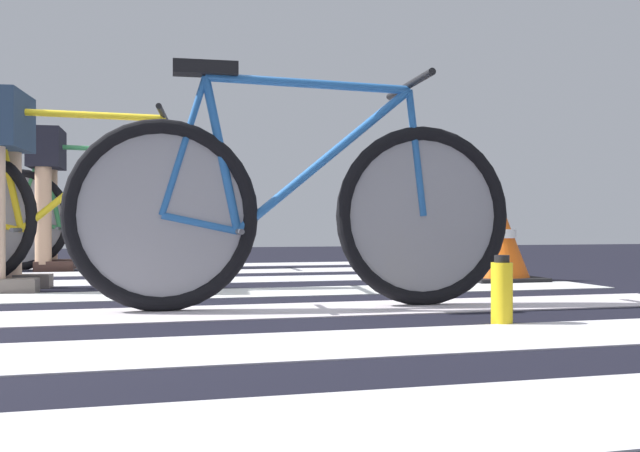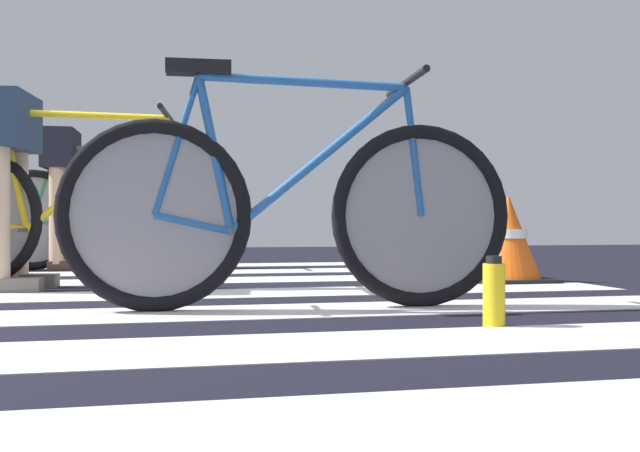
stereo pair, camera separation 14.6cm
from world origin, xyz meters
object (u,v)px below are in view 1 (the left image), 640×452
bicycle_3_of_3 (93,216)px  cyclist_2_of_3 (3,162)px  bicycle_2_of_3 (69,212)px  cyclist_3_of_3 (47,179)px  water_bottle (502,291)px  traffic_cone (498,240)px  bicycle_1_of_3 (296,209)px

bicycle_3_of_3 → cyclist_2_of_3: bearing=-99.6°
bicycle_2_of_3 → cyclist_3_of_3: (-0.29, 1.65, 0.26)m
bicycle_2_of_3 → water_bottle: bicycle_2_of_3 is taller
cyclist_2_of_3 → traffic_cone: size_ratio=1.97×
bicycle_1_of_3 → traffic_cone: bicycle_1_of_3 is taller
bicycle_2_of_3 → traffic_cone: 2.35m
bicycle_1_of_3 → cyclist_3_of_3: bearing=116.9°
bicycle_2_of_3 → water_bottle: 2.21m
water_bottle → bicycle_3_of_3: bearing=113.9°
bicycle_1_of_3 → cyclist_3_of_3: 2.96m
bicycle_1_of_3 → bicycle_2_of_3: (-0.92, 1.04, 0.00)m
cyclist_3_of_3 → traffic_cone: cyclist_3_of_3 is taller
cyclist_3_of_3 → water_bottle: bearing=-59.7°
bicycle_2_of_3 → cyclist_2_of_3: bearing=-180.0°
cyclist_3_of_3 → traffic_cone: 3.13m
bicycle_3_of_3 → cyclist_3_of_3: 0.41m
bicycle_3_of_3 → traffic_cone: bicycle_3_of_3 is taller
bicycle_3_of_3 → bicycle_2_of_3: bearing=-88.7°
bicycle_1_of_3 → cyclist_2_of_3: (-1.22, 1.08, 0.24)m
bicycle_1_of_3 → cyclist_3_of_3: cyclist_3_of_3 is taller
cyclist_3_of_3 → traffic_cone: bearing=-30.0°
cyclist_2_of_3 → cyclist_3_of_3: bearing=95.6°
cyclist_3_of_3 → bicycle_3_of_3: bearing=0.0°
bicycle_2_of_3 → cyclist_3_of_3: cyclist_3_of_3 is taller
cyclist_3_of_3 → water_bottle: 3.75m
cyclist_3_of_3 → water_bottle: size_ratio=4.46×
traffic_cone → cyclist_3_of_3: bearing=147.9°
water_bottle → cyclist_3_of_3: bearing=118.2°
cyclist_3_of_3 → water_bottle: (1.75, -3.27, -0.54)m
water_bottle → traffic_cone: (0.87, 1.62, 0.13)m
cyclist_2_of_3 → bicycle_3_of_3: size_ratio=0.56×
cyclist_2_of_3 → bicycle_2_of_3: bearing=0.0°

